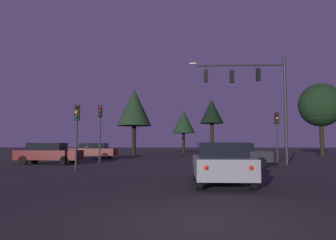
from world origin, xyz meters
The scene contains 13 objects.
ground_plane centered at (0.00, 24.50, 0.00)m, with size 168.00×168.00×0.00m, color #262326.
traffic_signal_mast_arm centered at (5.02, 16.84, 5.46)m, with size 6.97×0.38×7.82m.
traffic_light_corner_left centered at (-6.34, 11.88, 2.65)m, with size 0.33×0.37×3.71m.
traffic_light_corner_right centered at (7.15, 19.06, 2.78)m, with size 0.31×0.36×3.90m.
traffic_light_median centered at (-6.43, 17.49, 3.07)m, with size 0.35×0.38×4.34m.
car_nearside_lane centered at (1.07, 5.70, 0.80)m, with size 1.95×4.44×1.52m.
car_crossing_left centered at (3.05, 14.49, 0.80)m, with size 4.42×2.09×1.52m.
car_crossing_right centered at (-9.87, 16.47, 0.80)m, with size 4.64×1.95×1.52m.
car_far_lane centered at (-8.84, 24.23, 0.80)m, with size 4.65×1.99×1.52m.
tree_behind_sign centered at (-6.21, 33.35, 5.96)m, with size 4.33×4.33×8.32m.
tree_left_far centered at (3.72, 35.85, 5.60)m, with size 3.12×3.12×7.31m.
tree_center_horizon centered at (16.32, 32.23, 6.03)m, with size 5.13×5.13×8.62m.
tree_right_cluster centered at (0.03, 38.93, 4.56)m, with size 3.28×3.28×6.26m.
Camera 1 is at (-0.38, -5.99, 1.49)m, focal length 33.88 mm.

